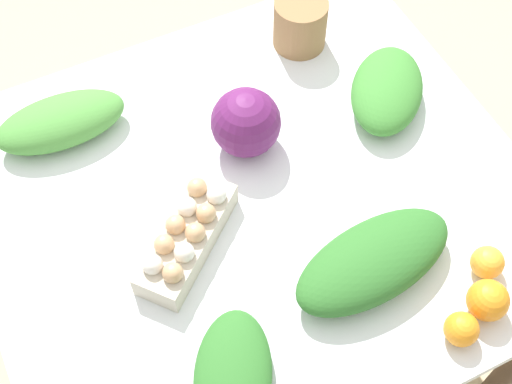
# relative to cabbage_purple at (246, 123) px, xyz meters

# --- Properties ---
(ground_plane) EXTENTS (8.00, 8.00, 0.00)m
(ground_plane) POSITION_rel_cabbage_purple_xyz_m (0.04, 0.14, -0.83)
(ground_plane) COLOR #C6B289
(dining_table) EXTENTS (1.17, 1.06, 0.75)m
(dining_table) POSITION_rel_cabbage_purple_xyz_m (0.04, 0.14, -0.17)
(dining_table) COLOR silver
(dining_table) RESTS_ON ground_plane
(cabbage_purple) EXTENTS (0.15, 0.15, 0.15)m
(cabbage_purple) POSITION_rel_cabbage_purple_xyz_m (0.00, 0.00, 0.00)
(cabbage_purple) COLOR #601E5B
(cabbage_purple) RESTS_ON dining_table
(egg_carton) EXTENTS (0.28, 0.26, 0.09)m
(egg_carton) POSITION_rel_cabbage_purple_xyz_m (0.22, 0.18, -0.03)
(egg_carton) COLOR beige
(egg_carton) RESTS_ON dining_table
(paper_bag) EXTENTS (0.13, 0.13, 0.13)m
(paper_bag) POSITION_rel_cabbage_purple_xyz_m (-0.25, -0.23, -0.01)
(paper_bag) COLOR #997047
(paper_bag) RESTS_ON dining_table
(greens_bunch_scallion) EXTENTS (0.29, 0.31, 0.09)m
(greens_bunch_scallion) POSITION_rel_cabbage_purple_xyz_m (-0.34, 0.03, -0.03)
(greens_bunch_scallion) COLOR #3D8433
(greens_bunch_scallion) RESTS_ON dining_table
(greens_bunch_beet_tops) EXTENTS (0.37, 0.20, 0.09)m
(greens_bunch_beet_tops) POSITION_rel_cabbage_purple_xyz_m (-0.09, 0.40, -0.03)
(greens_bunch_beet_tops) COLOR #2D6B28
(greens_bunch_beet_tops) RESTS_ON dining_table
(greens_bunch_kale) EXTENTS (0.30, 0.15, 0.09)m
(greens_bunch_kale) POSITION_rel_cabbage_purple_xyz_m (0.36, -0.21, -0.03)
(greens_bunch_kale) COLOR #4C933D
(greens_bunch_kale) RESTS_ON dining_table
(greens_bunch_chard) EXTENTS (0.25, 0.29, 0.06)m
(greens_bunch_chard) POSITION_rel_cabbage_purple_xyz_m (0.26, 0.48, -0.04)
(greens_bunch_chard) COLOR #2D6B28
(greens_bunch_chard) RESTS_ON dining_table
(orange_0) EXTENTS (0.08, 0.08, 0.08)m
(orange_0) POSITION_rel_cabbage_purple_xyz_m (-0.24, 0.56, -0.04)
(orange_0) COLOR orange
(orange_0) RESTS_ON dining_table
(orange_1) EXTENTS (0.07, 0.07, 0.07)m
(orange_1) POSITION_rel_cabbage_purple_xyz_m (-0.29, 0.49, -0.04)
(orange_1) COLOR #F9A833
(orange_1) RESTS_ON dining_table
(orange_3) EXTENTS (0.07, 0.07, 0.07)m
(orange_3) POSITION_rel_cabbage_purple_xyz_m (-0.17, 0.59, -0.04)
(orange_3) COLOR orange
(orange_3) RESTS_ON dining_table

